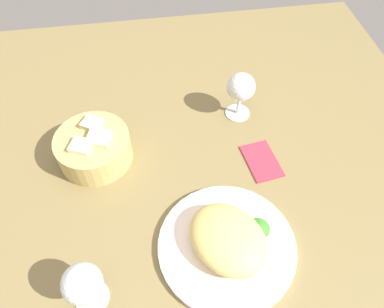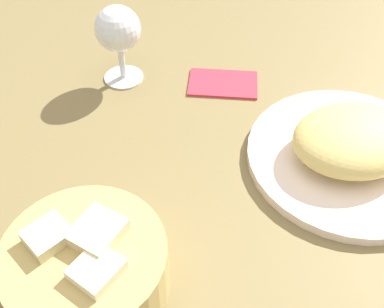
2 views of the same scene
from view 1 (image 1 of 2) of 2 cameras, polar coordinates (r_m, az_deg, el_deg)
ground_plane at (r=81.76cm, az=-3.47°, el=-7.24°), size 140.00×140.00×2.00cm
plate at (r=75.27cm, az=5.46°, el=-14.16°), size 27.50×27.50×1.40cm
omelette at (r=72.09cm, az=5.67°, el=-13.07°), size 21.26×20.14×5.56cm
lettuce_garnish at (r=76.38cm, az=10.37°, el=-11.16°), size 4.91×4.91×1.29cm
bread_basket at (r=86.94cm, az=-15.08°, el=1.00°), size 17.08×17.08×8.52cm
wine_glass_near at (r=91.11cm, az=7.64°, el=10.04°), size 7.06×7.06×12.71cm
wine_glass_far at (r=67.64cm, az=-16.70°, el=-18.96°), size 7.07×7.07×11.67cm
folded_napkin at (r=87.48cm, az=10.86°, el=-0.99°), size 11.90×8.52×0.80cm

